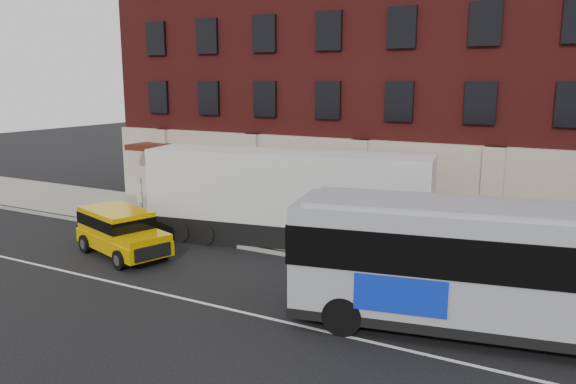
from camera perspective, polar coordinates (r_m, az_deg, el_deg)
The scene contains 9 objects.
ground at distance 17.26m, azimuth -7.64°, elevation -12.21°, with size 120.00×120.00×0.00m, color black.
sidewalk at distance 24.63m, azimuth 4.80°, elevation -4.73°, with size 60.00×6.00×0.15m, color gray.
kerb at distance 22.03m, azimuth 1.63°, elevation -6.63°, with size 60.00×0.25×0.15m, color gray.
lane_line at distance 17.63m, azimuth -6.67°, elevation -11.64°, with size 60.00×0.12×0.01m, color silver.
building at distance 31.11m, azimuth 11.06°, elevation 12.43°, with size 30.00×12.10×15.00m.
sign_pole at distance 26.59m, azimuth -14.77°, elevation -0.81°, with size 0.30×0.20×2.50m.
city_bus at distance 16.23m, azimuth 24.56°, elevation -7.14°, with size 13.58×5.36×3.64m.
yellow_suv at distance 23.27m, azimuth -16.78°, elevation -3.66°, with size 4.89×3.14×1.82m.
shipping_container at distance 23.38m, azimuth -0.19°, elevation -0.77°, with size 12.18×4.37×3.98m.
Camera 1 is at (9.46, -12.71, 6.85)m, focal length 34.84 mm.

